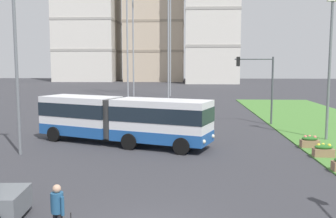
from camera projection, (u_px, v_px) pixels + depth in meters
name	position (u px, v px, depth m)	size (l,w,h in m)	color
articulated_bus	(122.00, 119.00, 24.85)	(11.85, 6.65, 3.00)	white
car_white_van	(109.00, 113.00, 34.76)	(4.60, 2.49, 1.58)	silver
pedestrian_crossing	(57.00, 209.00, 11.08)	(0.50, 0.37, 1.74)	black
flower_planter_3	(323.00, 150.00, 21.27)	(1.10, 0.56, 0.74)	#937051
flower_planter_4	(310.00, 142.00, 23.67)	(1.10, 0.56, 0.74)	#937051
traffic_light_far_right	(260.00, 78.00, 32.50)	(3.29, 0.28, 5.79)	#474C51
streetlight_left	(16.00, 60.00, 21.51)	(0.70, 0.28, 9.87)	slate
streetlight_median	(330.00, 64.00, 25.58)	(0.70, 0.28, 9.46)	slate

